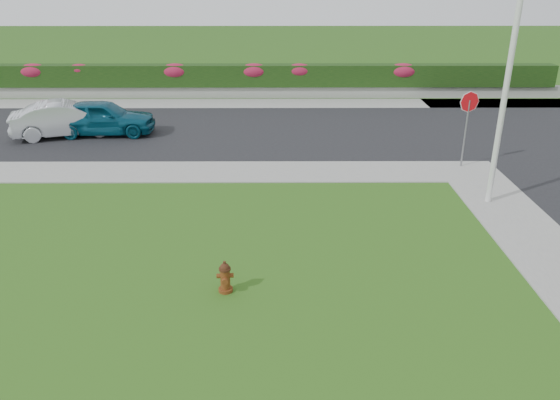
{
  "coord_description": "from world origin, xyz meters",
  "views": [
    {
      "loc": [
        0.57,
        -8.16,
        6.27
      ],
      "look_at": [
        0.63,
        4.5,
        0.9
      ],
      "focal_mm": 35.0,
      "sensor_mm": 36.0,
      "label": 1
    }
  ],
  "objects_px": {
    "sedan_silver": "(66,119)",
    "stop_sign": "(468,111)",
    "fire_hydrant": "(225,277)",
    "sedan_teal": "(102,117)",
    "utility_pole": "(505,96)"
  },
  "relations": [
    {
      "from": "sedan_silver",
      "to": "stop_sign",
      "type": "height_order",
      "value": "stop_sign"
    },
    {
      "from": "stop_sign",
      "to": "utility_pole",
      "type": "bearing_deg",
      "value": -86.29
    },
    {
      "from": "sedan_teal",
      "to": "sedan_silver",
      "type": "bearing_deg",
      "value": 95.48
    },
    {
      "from": "fire_hydrant",
      "to": "stop_sign",
      "type": "xyz_separation_m",
      "value": [
        7.4,
        7.82,
        1.61
      ]
    },
    {
      "from": "fire_hydrant",
      "to": "sedan_teal",
      "type": "bearing_deg",
      "value": 112.62
    },
    {
      "from": "stop_sign",
      "to": "fire_hydrant",
      "type": "bearing_deg",
      "value": -126.56
    },
    {
      "from": "sedan_teal",
      "to": "sedan_silver",
      "type": "xyz_separation_m",
      "value": [
        -1.38,
        -0.19,
        -0.01
      ]
    },
    {
      "from": "fire_hydrant",
      "to": "sedan_silver",
      "type": "xyz_separation_m",
      "value": [
        -7.37,
        11.56,
        0.4
      ]
    },
    {
      "from": "fire_hydrant",
      "to": "sedan_silver",
      "type": "distance_m",
      "value": 13.72
    },
    {
      "from": "sedan_silver",
      "to": "stop_sign",
      "type": "xyz_separation_m",
      "value": [
        14.76,
        -3.74,
        1.21
      ]
    },
    {
      "from": "fire_hydrant",
      "to": "stop_sign",
      "type": "distance_m",
      "value": 10.89
    },
    {
      "from": "sedan_silver",
      "to": "utility_pole",
      "type": "relative_size",
      "value": 0.67
    },
    {
      "from": "sedan_silver",
      "to": "stop_sign",
      "type": "relative_size",
      "value": 1.61
    },
    {
      "from": "fire_hydrant",
      "to": "stop_sign",
      "type": "bearing_deg",
      "value": 42.24
    },
    {
      "from": "sedan_teal",
      "to": "utility_pole",
      "type": "height_order",
      "value": "utility_pole"
    }
  ]
}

